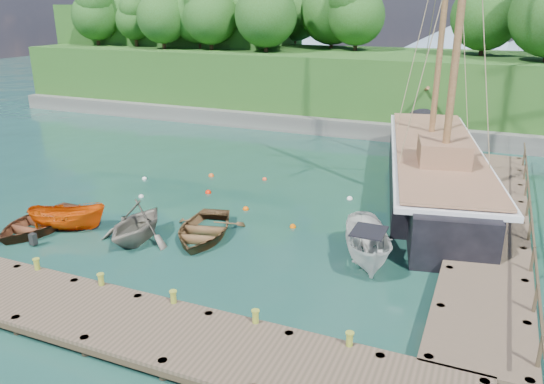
{
  "coord_description": "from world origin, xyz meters",
  "views": [
    {
      "loc": [
        11.04,
        -17.97,
        9.94
      ],
      "look_at": [
        2.23,
        2.72,
        2.0
      ],
      "focal_mm": 35.0,
      "sensor_mm": 36.0,
      "label": 1
    }
  ],
  "objects_px": {
    "rowboat_0": "(39,229)",
    "schooner": "(434,172)",
    "rowboat_2": "(203,237)",
    "rowboat_1": "(138,241)",
    "cabin_boat_white": "(367,263)",
    "motorboat_orange": "(69,230)"
  },
  "relations": [
    {
      "from": "rowboat_2",
      "to": "rowboat_0",
      "type": "bearing_deg",
      "value": -177.09
    },
    {
      "from": "rowboat_1",
      "to": "cabin_boat_white",
      "type": "xyz_separation_m",
      "value": [
        9.97,
        1.86,
        0.0
      ]
    },
    {
      "from": "rowboat_0",
      "to": "motorboat_orange",
      "type": "relative_size",
      "value": 1.28
    },
    {
      "from": "rowboat_0",
      "to": "motorboat_orange",
      "type": "distance_m",
      "value": 1.43
    },
    {
      "from": "rowboat_2",
      "to": "rowboat_1",
      "type": "bearing_deg",
      "value": -163.14
    },
    {
      "from": "rowboat_0",
      "to": "schooner",
      "type": "height_order",
      "value": "schooner"
    },
    {
      "from": "rowboat_1",
      "to": "motorboat_orange",
      "type": "height_order",
      "value": "rowboat_1"
    },
    {
      "from": "rowboat_0",
      "to": "rowboat_1",
      "type": "height_order",
      "value": "rowboat_1"
    },
    {
      "from": "rowboat_2",
      "to": "motorboat_orange",
      "type": "relative_size",
      "value": 1.28
    },
    {
      "from": "rowboat_2",
      "to": "schooner",
      "type": "bearing_deg",
      "value": 37.21
    },
    {
      "from": "rowboat_2",
      "to": "cabin_boat_white",
      "type": "bearing_deg",
      "value": -10.81
    },
    {
      "from": "rowboat_1",
      "to": "rowboat_2",
      "type": "relative_size",
      "value": 0.82
    },
    {
      "from": "rowboat_0",
      "to": "rowboat_2",
      "type": "xyz_separation_m",
      "value": [
        7.54,
        2.25,
        0.0
      ]
    },
    {
      "from": "rowboat_0",
      "to": "cabin_boat_white",
      "type": "height_order",
      "value": "cabin_boat_white"
    },
    {
      "from": "cabin_boat_white",
      "to": "rowboat_0",
      "type": "bearing_deg",
      "value": 169.59
    },
    {
      "from": "rowboat_0",
      "to": "rowboat_1",
      "type": "relative_size",
      "value": 1.22
    },
    {
      "from": "rowboat_1",
      "to": "rowboat_2",
      "type": "height_order",
      "value": "rowboat_1"
    },
    {
      "from": "rowboat_2",
      "to": "cabin_boat_white",
      "type": "xyz_separation_m",
      "value": [
        7.46,
        0.38,
        0.0
      ]
    },
    {
      "from": "motorboat_orange",
      "to": "cabin_boat_white",
      "type": "bearing_deg",
      "value": -103.84
    },
    {
      "from": "rowboat_0",
      "to": "cabin_boat_white",
      "type": "distance_m",
      "value": 15.23
    },
    {
      "from": "rowboat_2",
      "to": "cabin_boat_white",
      "type": "relative_size",
      "value": 1.01
    },
    {
      "from": "cabin_boat_white",
      "to": "rowboat_1",
      "type": "bearing_deg",
      "value": 170.21
    }
  ]
}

